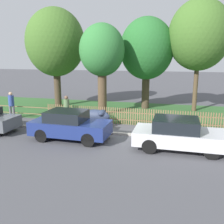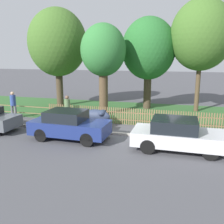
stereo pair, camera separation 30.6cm
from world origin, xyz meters
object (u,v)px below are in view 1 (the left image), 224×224
parked_car_black_saloon (70,125)px  tree_nearest_kerb (55,43)px  tree_mid_park (147,49)px  covered_motorcycle (96,116)px  parked_car_navy_estate (179,134)px  pedestrian_near_fence (67,108)px  tree_behind_motorcycle (102,52)px  tree_far_left (199,35)px  pedestrian_by_lamp (11,104)px

parked_car_black_saloon → tree_nearest_kerb: (-4.63, 7.97, 4.53)m
tree_mid_park → covered_motorcycle: bearing=-109.4°
parked_car_navy_estate → pedestrian_near_fence: size_ratio=2.35×
parked_car_navy_estate → tree_behind_motorcycle: bearing=132.1°
tree_behind_motorcycle → pedestrian_near_fence: size_ratio=3.65×
tree_mid_park → tree_far_left: size_ratio=0.86×
parked_car_black_saloon → pedestrian_by_lamp: 6.45m
pedestrian_by_lamp → tree_behind_motorcycle: bearing=28.2°
parked_car_black_saloon → parked_car_navy_estate: 5.44m
tree_behind_motorcycle → pedestrian_by_lamp: 7.23m
tree_nearest_kerb → tree_behind_motorcycle: (4.62, -2.07, -0.75)m
pedestrian_near_fence → covered_motorcycle: bearing=120.9°
parked_car_black_saloon → tree_behind_motorcycle: size_ratio=0.62×
tree_mid_park → tree_nearest_kerb: bearing=-172.7°
tree_far_left → tree_nearest_kerb: bearing=-175.4°
covered_motorcycle → tree_far_left: (6.08, 6.23, 5.10)m
parked_car_black_saloon → tree_far_left: size_ratio=0.48×
tree_far_left → pedestrian_near_fence: (-8.18, -5.90, -4.74)m
tree_behind_motorcycle → tree_far_left: (6.67, 2.98, 1.19)m
parked_car_black_saloon → tree_nearest_kerb: tree_nearest_kerb is taller
covered_motorcycle → tree_nearest_kerb: (-5.21, 5.32, 4.65)m
tree_nearest_kerb → tree_behind_motorcycle: size_ratio=1.25×
pedestrian_near_fence → tree_nearest_kerb: bearing=-108.5°
tree_mid_park → parked_car_navy_estate: bearing=-73.6°
parked_car_black_saloon → pedestrian_by_lamp: pedestrian_by_lamp is taller
parked_car_navy_estate → pedestrian_near_fence: (-6.97, 3.06, 0.26)m
tree_far_left → parked_car_navy_estate: bearing=-97.7°
tree_nearest_kerb → tree_mid_park: tree_nearest_kerb is taller
parked_car_black_saloon → tree_far_left: (6.66, 8.88, 4.98)m
parked_car_navy_estate → pedestrian_by_lamp: 11.55m
parked_car_navy_estate → covered_motorcycle: parked_car_navy_estate is taller
parked_car_black_saloon → pedestrian_near_fence: (-1.52, 2.98, 0.24)m
parked_car_black_saloon → tree_behind_motorcycle: bearing=91.1°
parked_car_black_saloon → parked_car_navy_estate: (5.44, -0.08, -0.02)m
covered_motorcycle → pedestrian_by_lamp: (-6.25, 0.42, 0.40)m
tree_nearest_kerb → pedestrian_by_lamp: bearing=-102.0°
tree_mid_park → pedestrian_by_lamp: size_ratio=3.90×
covered_motorcycle → tree_mid_park: (2.21, 6.27, 4.13)m
tree_behind_motorcycle → pedestrian_by_lamp: tree_behind_motorcycle is taller
tree_nearest_kerb → pedestrian_near_fence: 7.28m
parked_car_black_saloon → tree_far_left: bearing=54.1°
tree_nearest_kerb → pedestrian_by_lamp: tree_nearest_kerb is taller
tree_far_left → pedestrian_near_fence: 11.15m
tree_behind_motorcycle → tree_mid_park: tree_mid_park is taller
parked_car_black_saloon → covered_motorcycle: size_ratio=2.11×
tree_behind_motorcycle → tree_mid_park: (2.80, 3.02, 0.22)m
tree_nearest_kerb → pedestrian_near_fence: tree_nearest_kerb is taller
covered_motorcycle → tree_behind_motorcycle: (-0.59, 3.25, 3.91)m
parked_car_black_saloon → covered_motorcycle: 2.72m
tree_behind_motorcycle → pedestrian_by_lamp: bearing=-153.4°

